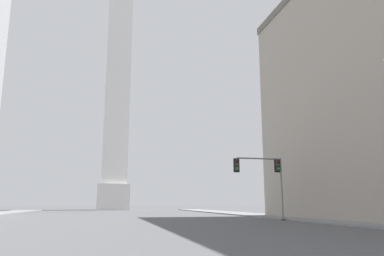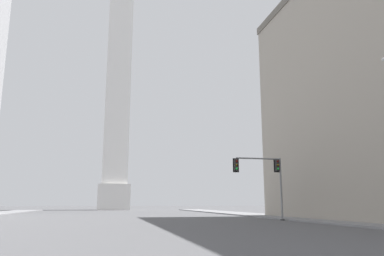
# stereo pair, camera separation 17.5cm
# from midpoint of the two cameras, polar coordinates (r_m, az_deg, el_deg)

# --- Properties ---
(sidewalk_right) EXTENTS (5.00, 105.99, 0.15)m
(sidewalk_right) POSITION_cam_midpoint_polar(r_m,az_deg,el_deg) (38.60, 17.38, -13.10)
(sidewalk_right) COLOR slate
(sidewalk_right) RESTS_ON ground_plane
(obelisk) EXTENTS (7.24, 7.24, 63.01)m
(obelisk) POSITION_cam_midpoint_polar(r_m,az_deg,el_deg) (94.44, -11.12, 6.44)
(obelisk) COLOR silver
(obelisk) RESTS_ON ground_plane
(traffic_light_mid_right) EXTENTS (4.89, 0.52, 5.83)m
(traffic_light_mid_right) POSITION_cam_midpoint_polar(r_m,az_deg,el_deg) (36.27, 11.18, -6.63)
(traffic_light_mid_right) COLOR slate
(traffic_light_mid_right) RESTS_ON ground_plane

